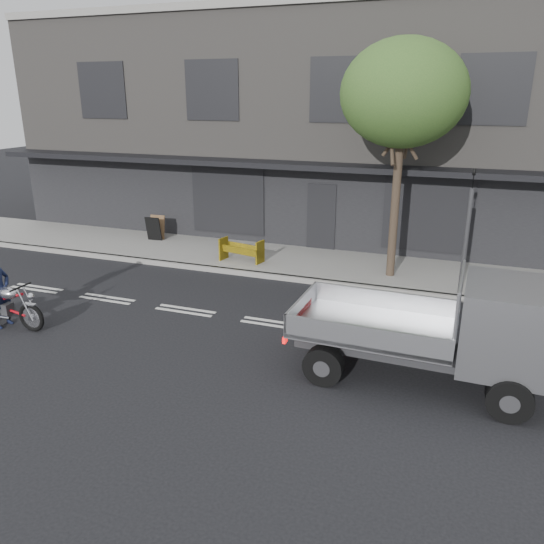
{
  "coord_description": "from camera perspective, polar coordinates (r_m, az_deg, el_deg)",
  "views": [
    {
      "loc": [
        3.97,
        -11.08,
        5.3
      ],
      "look_at": [
        -0.21,
        0.5,
        1.14
      ],
      "focal_mm": 35.0,
      "sensor_mm": 36.0,
      "label": 1
    }
  ],
  "objects": [
    {
      "name": "kerb",
      "position": [
        15.63,
        3.98,
        -0.91
      ],
      "size": [
        32.0,
        0.2,
        0.15
      ],
      "primitive_type": "cube",
      "color": "gray",
      "rests_on": "ground"
    },
    {
      "name": "sidewalk",
      "position": [
        17.09,
        5.46,
        0.78
      ],
      "size": [
        32.0,
        3.2,
        0.15
      ],
      "primitive_type": "cube",
      "color": "gray",
      "rests_on": "ground"
    },
    {
      "name": "motorcycle",
      "position": [
        14.04,
        -26.71,
        -3.11
      ],
      "size": [
        2.16,
        0.63,
        1.11
      ],
      "rotation": [
        0.0,
        0.0,
        -0.0
      ],
      "color": "black",
      "rests_on": "ground"
    },
    {
      "name": "flatbed_ute",
      "position": [
        10.39,
        21.95,
        -5.55
      ],
      "size": [
        4.89,
        2.13,
        2.24
      ],
      "rotation": [
        0.0,
        0.0,
        -0.03
      ],
      "color": "black",
      "rests_on": "ground"
    },
    {
      "name": "traffic_light_pole",
      "position": [
        14.89,
        20.15,
        3.32
      ],
      "size": [
        0.12,
        0.12,
        3.5
      ],
      "color": "#2D2D30",
      "rests_on": "ground"
    },
    {
      "name": "ground",
      "position": [
        12.91,
        0.14,
        -5.57
      ],
      "size": [
        80.0,
        80.0,
        0.0
      ],
      "primitive_type": "plane",
      "color": "black",
      "rests_on": "ground"
    },
    {
      "name": "street_tree",
      "position": [
        15.38,
        13.95,
        18.07
      ],
      "size": [
        3.4,
        3.4,
        6.74
      ],
      "color": "#382B21",
      "rests_on": "ground"
    },
    {
      "name": "construction_barrier",
      "position": [
        16.87,
        -3.56,
        2.22
      ],
      "size": [
        1.45,
        0.83,
        0.76
      ],
      "primitive_type": null,
      "rotation": [
        0.0,
        0.0,
        -0.22
      ],
      "color": "#E6B90C",
      "rests_on": "sidewalk"
    },
    {
      "name": "building_main",
      "position": [
        22.77,
        10.14,
        15.12
      ],
      "size": [
        26.0,
        10.0,
        8.0
      ],
      "primitive_type": "cube",
      "color": "slate",
      "rests_on": "ground"
    },
    {
      "name": "sandwich_board",
      "position": [
        19.93,
        -12.64,
        4.56
      ],
      "size": [
        0.59,
        0.41,
        0.89
      ],
      "primitive_type": null,
      "rotation": [
        0.0,
        0.0,
        0.07
      ],
      "color": "black",
      "rests_on": "sidewalk"
    }
  ]
}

